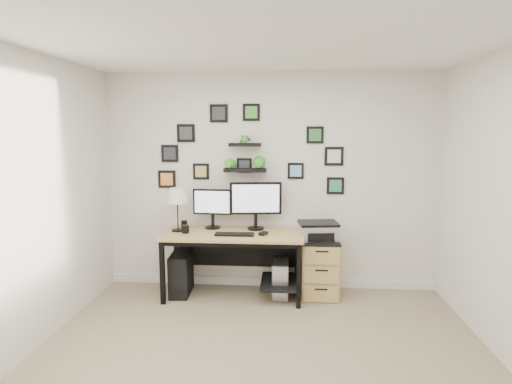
# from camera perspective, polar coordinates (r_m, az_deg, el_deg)

# --- Properties ---
(room) EXTENTS (4.00, 4.00, 4.00)m
(room) POSITION_cam_1_polar(r_m,az_deg,el_deg) (5.44, 1.89, -11.86)
(room) COLOR tan
(room) RESTS_ON ground
(desk) EXTENTS (1.60, 0.70, 0.75)m
(desk) POSITION_cam_1_polar(r_m,az_deg,el_deg) (4.99, -2.61, -6.78)
(desk) COLOR tan
(desk) RESTS_ON ground
(monitor_left) EXTENTS (0.47, 0.19, 0.48)m
(monitor_left) POSITION_cam_1_polar(r_m,az_deg,el_deg) (5.12, -5.83, -1.81)
(monitor_left) COLOR black
(monitor_left) RESTS_ON desk
(monitor_right) EXTENTS (0.61, 0.22, 0.57)m
(monitor_right) POSITION_cam_1_polar(r_m,az_deg,el_deg) (5.03, -0.04, -1.28)
(monitor_right) COLOR black
(monitor_right) RESTS_ON desk
(keyboard) EXTENTS (0.44, 0.14, 0.02)m
(keyboard) POSITION_cam_1_polar(r_m,az_deg,el_deg) (4.83, -2.89, -5.65)
(keyboard) COLOR black
(keyboard) RESTS_ON desk
(mouse) EXTENTS (0.11, 0.13, 0.03)m
(mouse) POSITION_cam_1_polar(r_m,az_deg,el_deg) (4.83, 0.98, -5.56)
(mouse) COLOR black
(mouse) RESTS_ON desk
(table_lamp) EXTENTS (0.25, 0.25, 0.51)m
(table_lamp) POSITION_cam_1_polar(r_m,az_deg,el_deg) (5.04, -10.45, -0.61)
(table_lamp) COLOR black
(table_lamp) RESTS_ON desk
(mug) EXTENTS (0.08, 0.08, 0.09)m
(mug) POSITION_cam_1_polar(r_m,az_deg,el_deg) (4.98, -9.38, -4.91)
(mug) COLOR black
(mug) RESTS_ON desk
(pen_cup) EXTENTS (0.07, 0.07, 0.10)m
(pen_cup) POSITION_cam_1_polar(r_m,az_deg,el_deg) (5.21, -9.55, -4.30)
(pen_cup) COLOR black
(pen_cup) RESTS_ON desk
(pc_tower_black) EXTENTS (0.24, 0.50, 0.49)m
(pc_tower_black) POSITION_cam_1_polar(r_m,az_deg,el_deg) (5.22, -9.95, -10.63)
(pc_tower_black) COLOR black
(pc_tower_black) RESTS_ON ground
(pc_tower_grey) EXTENTS (0.19, 0.42, 0.41)m
(pc_tower_grey) POSITION_cam_1_polar(r_m,az_deg,el_deg) (5.10, 3.26, -11.40)
(pc_tower_grey) COLOR gray
(pc_tower_grey) RESTS_ON ground
(file_cabinet) EXTENTS (0.43, 0.53, 0.67)m
(file_cabinet) POSITION_cam_1_polar(r_m,az_deg,el_deg) (5.11, 8.49, -9.91)
(file_cabinet) COLOR tan
(file_cabinet) RESTS_ON ground
(printer) EXTENTS (0.48, 0.40, 0.20)m
(printer) POSITION_cam_1_polar(r_m,az_deg,el_deg) (5.00, 8.28, -5.12)
(printer) COLOR silver
(printer) RESTS_ON file_cabinet
(wall_decor) EXTENTS (2.25, 0.18, 1.07)m
(wall_decor) POSITION_cam_1_polar(r_m,az_deg,el_deg) (5.08, -1.36, 5.17)
(wall_decor) COLOR black
(wall_decor) RESTS_ON ground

